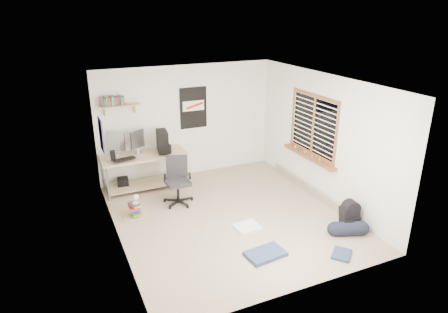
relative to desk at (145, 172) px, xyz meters
name	(u,v)px	position (x,y,z in m)	size (l,w,h in m)	color
floor	(230,217)	(1.11, -1.88, -0.37)	(4.00, 4.50, 0.01)	gray
ceiling	(230,81)	(1.11, -1.88, 2.14)	(4.00, 4.50, 0.01)	white
back_wall	(187,121)	(1.11, 0.37, 0.89)	(4.00, 0.01, 2.50)	silver
left_wall	(113,172)	(-0.89, -1.88, 0.89)	(0.01, 4.50, 2.50)	silver
right_wall	(323,139)	(3.12, -1.88, 0.89)	(0.01, 4.50, 2.50)	silver
desk	(145,172)	(0.00, 0.00, 0.00)	(1.74, 0.76, 0.80)	beige
monitor_left	(116,145)	(-0.51, 0.12, 0.63)	(0.37, 0.09, 0.41)	#B5B6BB
monitor_right	(137,143)	(-0.08, 0.12, 0.63)	(0.36, 0.09, 0.39)	#A1A1A6
pc_tower	(162,141)	(0.40, -0.08, 0.66)	(0.21, 0.43, 0.45)	black
keyboard	(124,159)	(-0.44, -0.24, 0.44)	(0.45, 0.16, 0.02)	black
speaker_left	(113,155)	(-0.64, -0.16, 0.53)	(0.10, 0.10, 0.19)	black
speaker_right	(168,149)	(0.47, -0.25, 0.53)	(0.10, 0.10, 0.20)	black
office_chair	(178,180)	(0.42, -0.98, 0.12)	(0.61, 0.61, 0.94)	#242426
wall_shelf	(120,106)	(-0.34, 0.26, 1.42)	(0.80, 0.22, 0.24)	tan
poster_back_wall	(193,108)	(1.26, 0.35, 1.19)	(0.62, 0.03, 0.92)	black
poster_left_wall	(101,135)	(-0.87, -0.68, 1.14)	(0.02, 0.42, 0.60)	navy
window	(313,125)	(3.06, -1.58, 1.08)	(0.10, 1.50, 1.26)	brown
baseboard_heater	(308,187)	(3.07, -1.58, -0.28)	(0.08, 2.50, 0.18)	#B7B2A8
backpack	(349,217)	(2.86, -3.10, -0.16)	(0.31, 0.25, 0.42)	black
duffel_bag	(348,228)	(2.68, -3.29, -0.22)	(0.25, 0.25, 0.49)	black
tshirt	(247,227)	(1.23, -2.38, -0.34)	(0.43, 0.36, 0.04)	white
jeans_a	(265,254)	(1.10, -3.24, -0.34)	(0.61, 0.39, 0.07)	navy
jeans_b	(342,254)	(2.18, -3.73, -0.34)	(0.35, 0.26, 0.04)	navy
book_stack	(135,209)	(-0.48, -1.14, -0.22)	(0.40, 0.33, 0.27)	olive
desk_lamp	(135,198)	(-0.46, -1.16, 0.02)	(0.11, 0.19, 0.19)	white
subwoofer	(123,184)	(-0.45, 0.10, -0.22)	(0.22, 0.22, 0.25)	black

